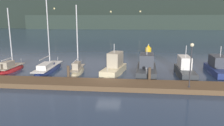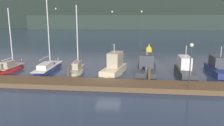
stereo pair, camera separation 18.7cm
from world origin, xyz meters
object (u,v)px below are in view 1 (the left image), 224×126
object	(u,v)px
sailboat_berth_3	(77,72)
motorboat_berth_7	(219,70)
motorboat_berth_6	(185,72)
dock_lamppost	(191,58)
sailboat_berth_1	(11,70)
sailboat_berth_2	(48,70)
motorboat_berth_5	(146,70)
channel_buoy	(148,51)
motorboat_berth_4	(114,70)

from	to	relation	value
sailboat_berth_3	motorboat_berth_7	xyz separation A→B (m)	(16.64, 1.56, 0.23)
motorboat_berth_6	dock_lamppost	bearing A→B (deg)	-98.52
dock_lamppost	sailboat_berth_1	bearing A→B (deg)	163.84
sailboat_berth_1	sailboat_berth_2	distance (m)	4.58
sailboat_berth_1	sailboat_berth_2	size ratio (longest dim) A/B	0.72
sailboat_berth_3	motorboat_berth_5	size ratio (longest dim) A/B	1.24
channel_buoy	motorboat_berth_4	bearing A→B (deg)	-110.06
sailboat_berth_3	channel_buoy	world-z (taller)	sailboat_berth_3
motorboat_berth_5	motorboat_berth_4	bearing A→B (deg)	-177.12
sailboat_berth_2	motorboat_berth_7	size ratio (longest dim) A/B	1.65
sailboat_berth_1	sailboat_berth_2	world-z (taller)	sailboat_berth_2
sailboat_berth_2	motorboat_berth_4	xyz separation A→B (m)	(8.27, -0.57, 0.34)
motorboat_berth_4	motorboat_berth_7	bearing A→B (deg)	6.47
motorboat_berth_4	motorboat_berth_7	world-z (taller)	motorboat_berth_4
motorboat_berth_5	channel_buoy	size ratio (longest dim) A/B	3.39
sailboat_berth_1	motorboat_berth_7	xyz separation A→B (m)	(25.08, 1.42, 0.24)
sailboat_berth_2	motorboat_berth_4	bearing A→B (deg)	-3.91
sailboat_berth_3	motorboat_berth_4	size ratio (longest dim) A/B	1.40
sailboat_berth_1	motorboat_berth_6	distance (m)	20.84
channel_buoy	dock_lamppost	world-z (taller)	dock_lamppost
motorboat_berth_4	channel_buoy	xyz separation A→B (m)	(4.69, 12.83, 0.31)
motorboat_berth_7	dock_lamppost	size ratio (longest dim) A/B	1.78
motorboat_berth_6	motorboat_berth_7	bearing A→B (deg)	19.09
sailboat_berth_1	motorboat_berth_6	size ratio (longest dim) A/B	1.32
motorboat_berth_4	motorboat_berth_6	world-z (taller)	motorboat_berth_4
motorboat_berth_7	channel_buoy	size ratio (longest dim) A/B	3.39
sailboat_berth_1	motorboat_berth_6	bearing A→B (deg)	-0.13
channel_buoy	dock_lamppost	distance (m)	18.95
dock_lamppost	channel_buoy	bearing A→B (deg)	97.59
sailboat_berth_3	motorboat_berth_4	bearing A→B (deg)	2.19
motorboat_berth_4	motorboat_berth_5	distance (m)	3.75
motorboat_berth_6	motorboat_berth_4	bearing A→B (deg)	179.46
motorboat_berth_6	motorboat_berth_7	size ratio (longest dim) A/B	0.90
sailboat_berth_1	motorboat_berth_7	world-z (taller)	sailboat_berth_1
sailboat_berth_1	sailboat_berth_2	xyz separation A→B (m)	(4.54, 0.59, -0.04)
channel_buoy	dock_lamppost	size ratio (longest dim) A/B	0.52
dock_lamppost	sailboat_berth_3	bearing A→B (deg)	153.90
motorboat_berth_5	motorboat_berth_7	bearing A→B (deg)	8.04
sailboat_berth_3	motorboat_berth_4	xyz separation A→B (m)	(4.37, 0.17, 0.30)
motorboat_berth_7	motorboat_berth_4	bearing A→B (deg)	-173.53
sailboat_berth_3	channel_buoy	distance (m)	15.85
motorboat_berth_5	dock_lamppost	world-z (taller)	dock_lamppost
motorboat_berth_5	channel_buoy	bearing A→B (deg)	85.76
sailboat_berth_3	motorboat_berth_6	xyz separation A→B (m)	(12.40, 0.09, 0.21)
dock_lamppost	motorboat_berth_7	bearing A→B (deg)	54.73
sailboat_berth_1	channel_buoy	size ratio (longest dim) A/B	4.04
motorboat_berth_4	motorboat_berth_6	xyz separation A→B (m)	(8.03, -0.08, -0.09)
sailboat_berth_1	sailboat_berth_3	world-z (taller)	sailboat_berth_3
motorboat_berth_5	motorboat_berth_7	xyz separation A→B (m)	(8.52, 1.20, -0.04)
motorboat_berth_5	channel_buoy	distance (m)	12.68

